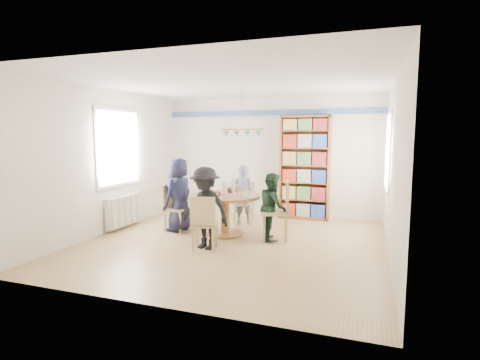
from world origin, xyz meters
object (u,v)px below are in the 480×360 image
at_px(dining_table, 225,205).
at_px(chair_right, 280,208).
at_px(person_left, 179,195).
at_px(person_far, 243,194).
at_px(radiator, 124,211).
at_px(person_near, 205,208).
at_px(chair_left, 173,205).
at_px(chair_far, 245,200).
at_px(bookshelf, 305,169).
at_px(person_right, 273,206).
at_px(chair_near, 204,221).

relative_size(dining_table, chair_right, 1.24).
distance_m(dining_table, person_left, 0.96).
xyz_separation_m(person_left, person_far, (0.99, 0.95, -0.09)).
relative_size(radiator, dining_table, 0.77).
relative_size(chair_right, person_near, 0.78).
distance_m(chair_left, chair_far, 1.56).
xyz_separation_m(chair_right, person_left, (-1.99, -0.02, 0.13)).
bearing_deg(person_near, bookshelf, 78.80).
xyz_separation_m(chair_left, person_left, (0.13, 0.01, 0.21)).
bearing_deg(person_near, person_far, 100.59).
relative_size(chair_far, person_right, 0.73).
relative_size(chair_right, person_right, 0.88).
bearing_deg(chair_left, person_near, -38.98).
bearing_deg(chair_near, dining_table, 92.50).
bearing_deg(chair_left, chair_far, 44.76).
bearing_deg(person_left, bookshelf, 143.33).
bearing_deg(radiator, person_far, 28.04).
distance_m(chair_left, bookshelf, 2.98).
height_order(chair_near, person_far, person_far).
xyz_separation_m(radiator, person_near, (2.10, -0.71, 0.32)).
bearing_deg(bookshelf, person_near, -112.80).
bearing_deg(person_left, person_near, 59.12).
bearing_deg(person_far, chair_far, -87.04).
distance_m(chair_left, person_near, 1.41).
relative_size(person_far, person_near, 0.92).
relative_size(chair_near, person_near, 0.67).
bearing_deg(bookshelf, chair_near, -111.20).
xyz_separation_m(radiator, dining_table, (2.09, 0.21, 0.21)).
height_order(chair_near, bookshelf, bookshelf).
height_order(person_left, person_far, person_left).
height_order(dining_table, chair_right, chair_right).
distance_m(chair_right, person_far, 1.37).
xyz_separation_m(chair_far, chair_near, (0.01, -2.11, 0.01)).
xyz_separation_m(dining_table, person_right, (0.91, -0.04, 0.04)).
bearing_deg(chair_right, dining_table, 179.41).
bearing_deg(person_far, chair_right, 134.70).
bearing_deg(chair_far, person_far, -84.92).
bearing_deg(bookshelf, person_far, -141.11).
distance_m(dining_table, chair_near, 1.06).
distance_m(person_left, person_right, 1.86).
distance_m(person_left, bookshelf, 2.84).
xyz_separation_m(chair_near, person_near, (-0.04, 0.14, 0.18)).
height_order(dining_table, person_right, person_right).
height_order(radiator, bookshelf, bookshelf).
height_order(chair_far, chair_near, chair_near).
bearing_deg(chair_right, bookshelf, 86.20).
xyz_separation_m(dining_table, chair_left, (-1.07, -0.04, -0.06)).
bearing_deg(chair_near, radiator, 158.40).
distance_m(dining_table, chair_left, 1.08).
bearing_deg(chair_near, person_left, 134.00).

